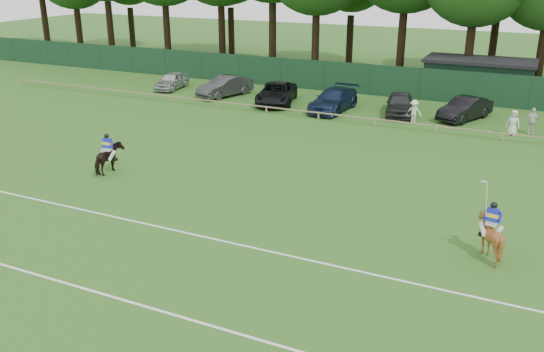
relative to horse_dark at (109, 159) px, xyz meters
The scene contains 19 objects.
ground 9.46m from the horse_dark, 20.20° to the right, with size 160.00×160.00×0.00m, color #1E4C14.
horse_dark is the anchor object (origin of this frame).
horse_chestnut 18.59m from the horse_dark, ahead, with size 1.31×1.47×1.62m, color brown.
sedan_silver 20.95m from the horse_dark, 115.73° to the left, with size 1.67×4.16×1.42m, color #B5B7BA.
sedan_grey 18.69m from the horse_dark, 101.08° to the left, with size 1.70×4.89×1.61m, color #303133.
suv_black 17.83m from the horse_dark, 85.98° to the left, with size 2.61×5.65×1.57m, color black.
sedan_navy 18.49m from the horse_dark, 71.26° to the left, with size 2.22×5.46×1.58m, color #13213C.
hatch_grey 21.18m from the horse_dark, 59.91° to the left, with size 1.87×4.64×1.58m, color #292A2B.
estate_black 24.12m from the horse_dark, 51.60° to the left, with size 1.63×4.68×1.54m, color black.
spectator_left 20.39m from the horse_dark, 53.96° to the left, with size 1.02×0.58×1.57m, color silver.
spectator_mid 25.71m from the horse_dark, 41.46° to the left, with size 0.98×0.41×1.68m, color silver.
spectator_right 24.39m from the horse_dark, 41.59° to the left, with size 0.78×0.51×1.60m, color silver.
rider_dark 0.70m from the horse_dark, 85.88° to the right, with size 0.94×0.40×1.41m.
rider_chestnut 18.61m from the horse_dark, ahead, with size 0.93×0.66×2.05m.
pitch_lines 11.16m from the horse_dark, 37.36° to the right, with size 60.00×5.10×0.01m.
pitch_rail 17.20m from the horse_dark, 59.04° to the left, with size 62.10×0.10×0.50m.
perimeter_fence 25.34m from the horse_dark, 69.57° to the left, with size 92.08×0.08×2.50m.
utility_shed 30.60m from the horse_dark, 60.97° to the left, with size 8.40×4.40×3.04m.
tree_row 33.56m from the horse_dark, 71.14° to the left, with size 96.00×12.00×21.00m, color #26561C, non-canonical shape.
Camera 1 is at (10.56, -18.38, 10.20)m, focal length 38.00 mm.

